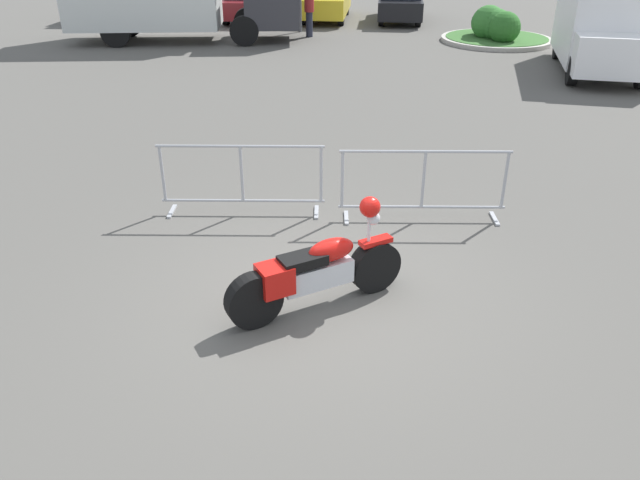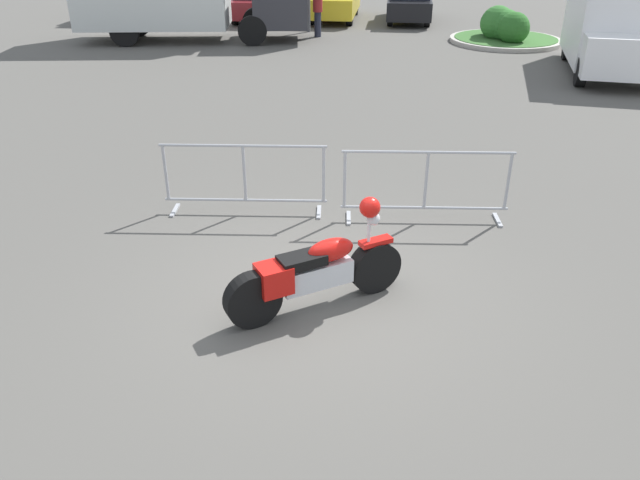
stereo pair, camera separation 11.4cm
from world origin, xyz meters
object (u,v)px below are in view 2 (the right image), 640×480
(parked_car_silver, at_px, (186,1))
(delivery_van, at_px, (612,26))
(parked_car_yellow, at_px, (334,0))
(motorcycle, at_px, (316,271))
(crowd_barrier_far, at_px, (426,185))
(crowd_barrier_near, at_px, (245,178))
(parked_car_white, at_px, (113,1))
(parked_car_maroon, at_px, (259,2))
(parked_car_black, at_px, (409,3))
(pedestrian, at_px, (318,10))

(parked_car_silver, bearing_deg, delivery_van, -118.53)
(delivery_van, distance_m, parked_car_yellow, 11.97)
(motorcycle, xyz_separation_m, crowd_barrier_far, (1.32, 2.40, 0.09))
(delivery_van, bearing_deg, crowd_barrier_far, -20.38)
(crowd_barrier_near, height_order, parked_car_white, parked_car_white)
(parked_car_yellow, bearing_deg, delivery_van, -134.82)
(parked_car_maroon, height_order, parked_car_black, parked_car_black)
(pedestrian, bearing_deg, parked_car_silver, -111.44)
(crowd_barrier_near, distance_m, parked_car_black, 18.80)
(crowd_barrier_near, relative_size, delivery_van, 0.46)
(crowd_barrier_far, xyz_separation_m, parked_car_maroon, (-5.91, 18.27, 0.15))
(crowd_barrier_far, height_order, parked_car_white, parked_car_white)
(delivery_van, xyz_separation_m, parked_car_maroon, (-11.35, 8.19, -0.54))
(parked_car_silver, bearing_deg, parked_car_maroon, -90.02)
(parked_car_silver, bearing_deg, parked_car_black, -87.19)
(crowd_barrier_far, relative_size, parked_car_maroon, 0.58)
(parked_car_maroon, height_order, pedestrian, pedestrian)
(crowd_barrier_far, height_order, parked_car_silver, parked_car_silver)
(crowd_barrier_far, xyz_separation_m, delivery_van, (5.44, 10.08, 0.68))
(crowd_barrier_near, relative_size, parked_car_yellow, 0.54)
(delivery_van, xyz_separation_m, parked_car_white, (-17.46, 8.06, -0.55))
(parked_car_yellow, bearing_deg, parked_car_black, -90.91)
(motorcycle, xyz_separation_m, pedestrian, (-1.79, 17.12, 0.45))
(parked_car_white, distance_m, parked_car_black, 12.24)
(crowd_barrier_near, height_order, parked_car_silver, parked_car_silver)
(pedestrian, bearing_deg, crowd_barrier_far, 22.21)
(delivery_van, bearing_deg, parked_car_silver, -111.87)
(pedestrian, bearing_deg, motorcycle, 16.26)
(crowd_barrier_near, bearing_deg, delivery_van, 51.32)
(crowd_barrier_far, distance_m, delivery_van, 11.48)
(parked_car_white, bearing_deg, crowd_barrier_far, -145.18)
(parked_car_silver, bearing_deg, pedestrian, -120.43)
(delivery_van, bearing_deg, crowd_barrier_near, -30.72)
(crowd_barrier_near, distance_m, delivery_van, 12.94)
(crowd_barrier_far, height_order, parked_car_yellow, parked_car_yellow)
(parked_car_white, distance_m, parked_car_silver, 3.06)
(parked_car_maroon, bearing_deg, delivery_van, -124.52)
(parked_car_silver, height_order, pedestrian, pedestrian)
(crowd_barrier_near, height_order, crowd_barrier_far, same)
(parked_car_yellow, bearing_deg, parked_car_silver, 94.67)
(parked_car_silver, relative_size, parked_car_maroon, 0.98)
(motorcycle, xyz_separation_m, parked_car_silver, (-7.65, 20.74, 0.23))
(parked_car_yellow, xyz_separation_m, pedestrian, (-0.26, -3.98, 0.15))
(parked_car_white, height_order, pedestrian, pedestrian)
(crowd_barrier_near, bearing_deg, parked_car_white, 117.36)
(parked_car_maroon, relative_size, pedestrian, 2.45)
(motorcycle, relative_size, parked_car_white, 0.47)
(motorcycle, xyz_separation_m, crowd_barrier_near, (-1.32, 2.40, 0.09))
(crowd_barrier_far, bearing_deg, parked_car_white, 123.53)
(delivery_van, xyz_separation_m, parked_car_black, (-5.23, 8.50, -0.52))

